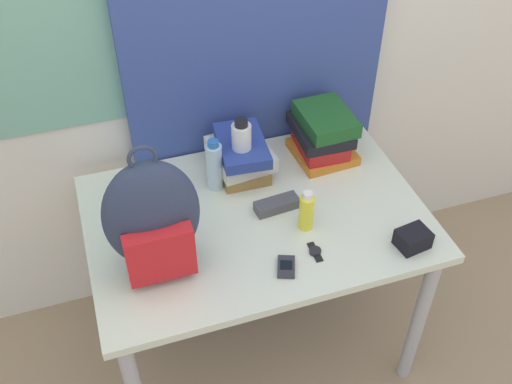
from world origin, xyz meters
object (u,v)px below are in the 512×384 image
sunscreen_bottle (306,211)px  sports_bottle (242,152)px  backpack (153,219)px  water_bottle (214,166)px  book_stack_left (241,155)px  camera_pouch (413,239)px  wristwatch (315,251)px  sunglasses_case (277,205)px  cell_phone (286,267)px  book_stack_center (322,134)px

sunscreen_bottle → sports_bottle: bearing=113.2°
sports_bottle → backpack: bearing=-140.4°
water_bottle → backpack: bearing=-131.9°
book_stack_left → camera_pouch: bearing=-52.4°
water_bottle → camera_pouch: (0.51, -0.46, -0.06)m
camera_pouch → water_bottle: bearing=137.8°
wristwatch → sunscreen_bottle: bearing=83.3°
backpack → sunglasses_case: size_ratio=2.89×
water_bottle → cell_phone: size_ratio=2.10×
book_stack_left → camera_pouch: (0.40, -0.52, -0.04)m
backpack → sunscreen_bottle: bearing=0.6°
book_stack_center → sunscreen_bottle: book_stack_center is taller
camera_pouch → wristwatch: camera_pouch is taller
sports_bottle → sunscreen_bottle: bearing=-66.8°
sports_bottle → sunglasses_case: (0.06, -0.18, -0.10)m
sports_bottle → cell_phone: bearing=-89.7°
book_stack_left → water_bottle: size_ratio=1.37×
sunscreen_bottle → sunglasses_case: size_ratio=0.96×
sports_bottle → sunglasses_case: sports_bottle is taller
backpack → book_stack_left: backpack is taller
sunscreen_bottle → camera_pouch: 0.34m
book_stack_center → camera_pouch: 0.53m
backpack → wristwatch: backpack is taller
sports_bottle → camera_pouch: sports_bottle is taller
book_stack_center → wristwatch: bearing=-114.9°
book_stack_center → sports_bottle: 0.32m
sports_bottle → sunscreen_bottle: (0.12, -0.29, -0.05)m
book_stack_center → sunglasses_case: size_ratio=1.64×
sunglasses_case → camera_pouch: size_ratio=1.41×
sports_bottle → sunscreen_bottle: 0.32m
cell_phone → camera_pouch: 0.41m
cell_phone → wristwatch: size_ratio=1.14×
sunglasses_case → wristwatch: 0.23m
backpack → water_bottle: (0.26, 0.29, -0.09)m
sports_bottle → sunscreen_bottle: sports_bottle is taller
sports_bottle → book_stack_left: bearing=77.5°
sunscreen_bottle → sunglasses_case: 0.13m
water_bottle → cell_phone: water_bottle is taller
book_stack_center → sports_bottle: size_ratio=1.00×
book_stack_left → sports_bottle: sports_bottle is taller
sunglasses_case → sports_bottle: bearing=109.3°
water_bottle → cell_phone: bearing=-76.6°
book_stack_left → sports_bottle: (-0.01, -0.05, 0.05)m
backpack → cell_phone: bearing=-21.8°
sports_bottle → water_bottle: bearing=-174.9°
book_stack_center → sports_bottle: sports_bottle is taller
sports_bottle → wristwatch: size_ratio=3.05×
backpack → camera_pouch: backpack is taller
book_stack_left → wristwatch: size_ratio=3.27×
backpack → book_stack_left: (0.37, 0.34, -0.12)m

